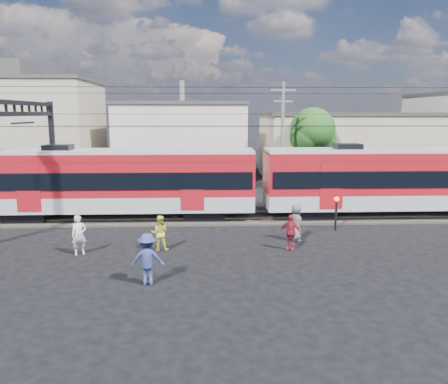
{
  "coord_description": "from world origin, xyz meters",
  "views": [
    {
      "loc": [
        0.3,
        -17.4,
        6.25
      ],
      "look_at": [
        1.24,
        5.0,
        2.18
      ],
      "focal_mm": 35.0,
      "sensor_mm": 36.0,
      "label": 1
    }
  ],
  "objects_px": {
    "pedestrian_a": "(79,235)",
    "pedestrian_c": "(148,259)",
    "commuter_train": "(120,180)",
    "crossing_signal": "(336,206)"
  },
  "relations": [
    {
      "from": "commuter_train",
      "to": "crossing_signal",
      "type": "relative_size",
      "value": 26.37
    },
    {
      "from": "crossing_signal",
      "to": "pedestrian_c",
      "type": "bearing_deg",
      "value": -141.89
    },
    {
      "from": "commuter_train",
      "to": "pedestrian_a",
      "type": "distance_m",
      "value": 6.56
    },
    {
      "from": "commuter_train",
      "to": "crossing_signal",
      "type": "bearing_deg",
      "value": -13.29
    },
    {
      "from": "commuter_train",
      "to": "crossing_signal",
      "type": "distance_m",
      "value": 12.38
    },
    {
      "from": "commuter_train",
      "to": "pedestrian_c",
      "type": "bearing_deg",
      "value": -74.0
    },
    {
      "from": "pedestrian_a",
      "to": "crossing_signal",
      "type": "xyz_separation_m",
      "value": [
        12.65,
        3.51,
        0.43
      ]
    },
    {
      "from": "pedestrian_a",
      "to": "crossing_signal",
      "type": "distance_m",
      "value": 13.14
    },
    {
      "from": "pedestrian_c",
      "to": "pedestrian_a",
      "type": "bearing_deg",
      "value": -47.48
    },
    {
      "from": "pedestrian_a",
      "to": "pedestrian_c",
      "type": "relative_size",
      "value": 0.92
    }
  ]
}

